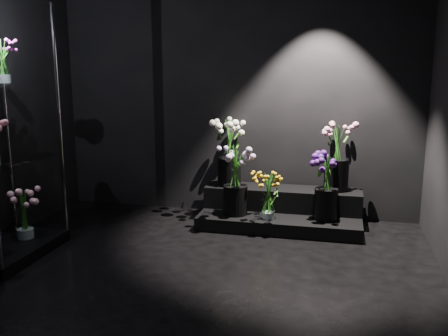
% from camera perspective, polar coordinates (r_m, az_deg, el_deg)
% --- Properties ---
extents(floor, '(4.00, 4.00, 0.00)m').
position_cam_1_polar(floor, '(3.97, -4.75, -13.14)').
color(floor, black).
rests_on(floor, ground).
extents(wall_back, '(4.00, 0.00, 4.00)m').
position_cam_1_polar(wall_back, '(5.54, 1.44, 9.01)').
color(wall_back, black).
rests_on(wall_back, floor).
extents(display_riser, '(1.66, 0.74, 0.37)m').
position_cam_1_polar(display_riser, '(5.34, 6.55, -4.78)').
color(display_riser, black).
rests_on(display_riser, floor).
extents(bouquet_orange_bells, '(0.30, 0.30, 0.47)m').
position_cam_1_polar(bouquet_orange_bells, '(5.01, 5.09, -3.12)').
color(bouquet_orange_bells, white).
rests_on(bouquet_orange_bells, display_riser).
extents(bouquet_lilac, '(0.42, 0.42, 0.71)m').
position_cam_1_polar(bouquet_lilac, '(5.11, 1.32, -1.05)').
color(bouquet_lilac, black).
rests_on(bouquet_lilac, display_riser).
extents(bouquet_purple, '(0.40, 0.40, 0.65)m').
position_cam_1_polar(bouquet_purple, '(5.04, 11.66, -1.85)').
color(bouquet_purple, black).
rests_on(bouquet_purple, display_riser).
extents(bouquet_cream_roses, '(0.41, 0.41, 0.73)m').
position_cam_1_polar(bouquet_cream_roses, '(5.38, 0.62, 2.29)').
color(bouquet_cream_roses, black).
rests_on(bouquet_cream_roses, display_riser).
extents(bouquet_pink_roses, '(0.36, 0.36, 0.71)m').
position_cam_1_polar(bouquet_pink_roses, '(5.29, 12.82, 1.69)').
color(bouquet_pink_roses, black).
rests_on(bouquet_pink_roses, display_riser).
extents(bouquet_case_magenta, '(0.25, 0.25, 0.36)m').
position_cam_1_polar(bouquet_case_magenta, '(4.70, -24.02, 11.13)').
color(bouquet_case_magenta, white).
rests_on(bouquet_case_magenta, display_case).
extents(bouquet_case_base_pink, '(0.32, 0.32, 0.46)m').
position_cam_1_polar(bouquet_case_base_pink, '(4.91, -21.91, -4.79)').
color(bouquet_case_base_pink, white).
rests_on(bouquet_case_base_pink, display_case).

